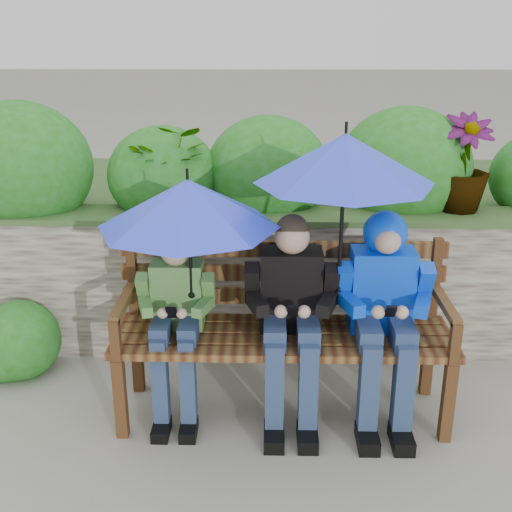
{
  "coord_description": "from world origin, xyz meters",
  "views": [
    {
      "loc": [
        0.07,
        -3.52,
        2.28
      ],
      "look_at": [
        0.0,
        0.1,
        0.95
      ],
      "focal_mm": 45.0,
      "sensor_mm": 36.0,
      "label": 1
    }
  ],
  "objects_px": {
    "umbrella_right": "(345,159)",
    "umbrella_left": "(188,203)",
    "park_bench": "(283,319)",
    "boy_right": "(384,301)",
    "boy_left": "(176,315)",
    "boy_middle": "(291,309)"
  },
  "relations": [
    {
      "from": "boy_right",
      "to": "umbrella_right",
      "type": "bearing_deg",
      "value": 179.43
    },
    {
      "from": "park_bench",
      "to": "boy_right",
      "type": "xyz_separation_m",
      "value": [
        0.58,
        -0.09,
        0.16
      ]
    },
    {
      "from": "boy_middle",
      "to": "boy_right",
      "type": "distance_m",
      "value": 0.54
    },
    {
      "from": "boy_right",
      "to": "umbrella_left",
      "type": "distance_m",
      "value": 1.25
    },
    {
      "from": "boy_middle",
      "to": "boy_left",
      "type": "bearing_deg",
      "value": 178.98
    },
    {
      "from": "boy_right",
      "to": "umbrella_right",
      "type": "relative_size",
      "value": 1.27
    },
    {
      "from": "umbrella_right",
      "to": "umbrella_left",
      "type": "bearing_deg",
      "value": 178.99
    },
    {
      "from": "boy_right",
      "to": "boy_middle",
      "type": "bearing_deg",
      "value": -178.7
    },
    {
      "from": "boy_right",
      "to": "umbrella_left",
      "type": "xyz_separation_m",
      "value": [
        -1.11,
        0.02,
        0.57
      ]
    },
    {
      "from": "boy_middle",
      "to": "umbrella_left",
      "type": "bearing_deg",
      "value": 177.07
    },
    {
      "from": "boy_middle",
      "to": "umbrella_left",
      "type": "distance_m",
      "value": 0.85
    },
    {
      "from": "park_bench",
      "to": "boy_right",
      "type": "distance_m",
      "value": 0.61
    },
    {
      "from": "boy_left",
      "to": "umbrella_left",
      "type": "relative_size",
      "value": 1.11
    },
    {
      "from": "boy_right",
      "to": "umbrella_left",
      "type": "height_order",
      "value": "umbrella_left"
    },
    {
      "from": "boy_middle",
      "to": "boy_right",
      "type": "xyz_separation_m",
      "value": [
        0.53,
        0.01,
        0.05
      ]
    },
    {
      "from": "boy_middle",
      "to": "umbrella_right",
      "type": "distance_m",
      "value": 0.92
    },
    {
      "from": "park_bench",
      "to": "umbrella_left",
      "type": "height_order",
      "value": "umbrella_left"
    },
    {
      "from": "boy_right",
      "to": "umbrella_right",
      "type": "distance_m",
      "value": 0.87
    },
    {
      "from": "boy_left",
      "to": "boy_middle",
      "type": "height_order",
      "value": "boy_middle"
    },
    {
      "from": "boy_left",
      "to": "umbrella_right",
      "type": "height_order",
      "value": "umbrella_right"
    },
    {
      "from": "park_bench",
      "to": "umbrella_left",
      "type": "distance_m",
      "value": 0.91
    },
    {
      "from": "park_bench",
      "to": "umbrella_right",
      "type": "xyz_separation_m",
      "value": [
        0.31,
        -0.09,
        0.99
      ]
    }
  ]
}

